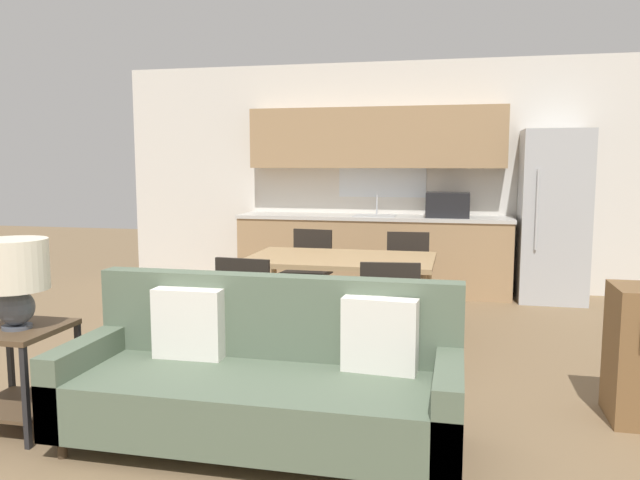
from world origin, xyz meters
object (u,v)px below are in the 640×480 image
object	(u,v)px
dining_table	(341,264)
table_lamp	(14,272)
side_table	(16,359)
dining_chair_near_right	(389,312)
dining_chair_far_left	(308,268)
dining_chair_far_right	(407,272)
dining_chair_near_left	(250,306)
couch	(264,381)
refrigerator	(553,216)

from	to	relation	value
dining_table	table_lamp	xyz separation A→B (m)	(-1.46, -2.06, 0.23)
side_table	dining_chair_near_right	bearing A→B (deg)	31.49
table_lamp	dining_chair_far_left	distance (m)	3.08
table_lamp	dining_chair_far_right	bearing A→B (deg)	55.73
dining_table	dining_chair_near_left	size ratio (longest dim) A/B	1.78
couch	dining_table	bearing A→B (deg)	88.22
refrigerator	table_lamp	size ratio (longest dim) A/B	3.69
dining_chair_near_right	couch	bearing A→B (deg)	56.06
dining_chair_far_right	dining_chair_near_left	xyz separation A→B (m)	(-0.98, -1.65, 0.00)
dining_chair_far_right	dining_chair_near_right	size ratio (longest dim) A/B	1.00
refrigerator	dining_table	distance (m)	2.91
couch	dining_chair_near_right	size ratio (longest dim) A/B	2.46
side_table	dining_chair_near_right	distance (m)	2.34
couch	dining_chair_far_right	xyz separation A→B (m)	(0.54, 2.70, 0.16)
couch	dining_chair_near_right	world-z (taller)	couch
dining_table	table_lamp	distance (m)	2.54
dining_chair_far_right	dining_chair_far_left	distance (m)	0.97
dining_chair_near_left	dining_chair_near_right	bearing A→B (deg)	-172.89
side_table	dining_chair_far_left	size ratio (longest dim) A/B	0.69
dining_chair_far_left	couch	bearing A→B (deg)	-74.29
table_lamp	dining_chair_near_right	bearing A→B (deg)	32.49
dining_chair_near_left	dining_chair_near_right	xyz separation A→B (m)	(0.99, 0.05, 0.00)
dining_table	couch	size ratio (longest dim) A/B	0.72
dining_chair_near_left	dining_chair_near_right	world-z (taller)	same
side_table	dining_chair_far_left	bearing A→B (deg)	70.49
dining_chair_near_right	table_lamp	bearing A→B (deg)	25.52
dining_chair_far_left	dining_chair_far_right	bearing A→B (deg)	4.81
dining_chair_near_left	dining_chair_far_left	bearing A→B (deg)	-86.05
refrigerator	table_lamp	world-z (taller)	refrigerator
dining_chair_far_right	couch	bearing A→B (deg)	-104.43
dining_chair_far_right	side_table	bearing A→B (deg)	-128.04
dining_chair_far_right	table_lamp	bearing A→B (deg)	-127.29
side_table	table_lamp	distance (m)	0.51
dining_table	dining_chair_near_right	size ratio (longest dim) A/B	1.78
refrigerator	dining_chair_far_right	world-z (taller)	refrigerator
dining_chair_far_left	side_table	bearing A→B (deg)	-102.56
refrigerator	dining_table	xyz separation A→B (m)	(-1.95, -2.15, -0.26)
couch	side_table	world-z (taller)	couch
couch	refrigerator	bearing A→B (deg)	63.71
table_lamp	couch	bearing A→B (deg)	6.18
dining_chair_near_left	table_lamp	bearing A→B (deg)	55.59
refrigerator	dining_chair_near_right	distance (m)	3.33
couch	dining_chair_near_left	world-z (taller)	couch
dining_chair_far_left	dining_table	bearing A→B (deg)	-52.86
dining_chair_far_right	dining_chair_near_left	size ratio (longest dim) A/B	1.00
dining_chair_near_right	side_table	bearing A→B (deg)	24.52
dining_table	dining_chair_far_left	distance (m)	0.97
refrigerator	dining_chair_far_right	size ratio (longest dim) A/B	2.18
dining_chair_near_right	refrigerator	bearing A→B (deg)	-123.00
couch	dining_chair_far_left	world-z (taller)	couch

